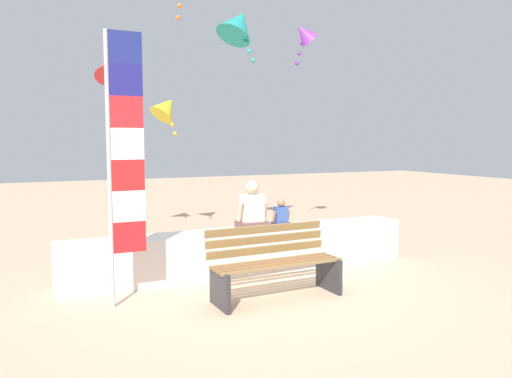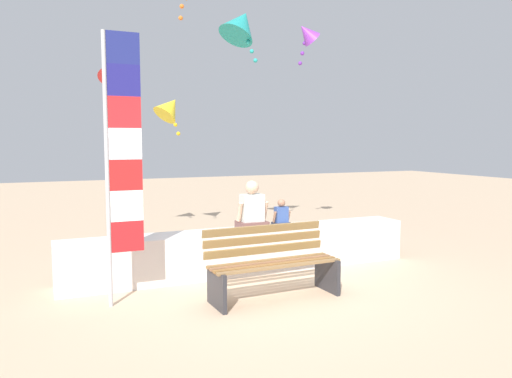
# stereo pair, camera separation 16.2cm
# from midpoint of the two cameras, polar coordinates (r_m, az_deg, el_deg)

# --- Properties ---
(ground_plane) EXTENTS (40.00, 40.00, 0.00)m
(ground_plane) POSITION_cam_midpoint_polar(r_m,az_deg,el_deg) (6.74, 1.07, -11.30)
(ground_plane) COLOR #CDAE8B
(seawall_ledge) EXTENTS (5.35, 0.59, 0.64)m
(seawall_ledge) POSITION_cam_midpoint_polar(r_m,az_deg,el_deg) (7.42, -1.89, -7.16)
(seawall_ledge) COLOR silver
(seawall_ledge) RESTS_ON ground
(park_bench) EXTENTS (1.68, 0.66, 0.88)m
(park_bench) POSITION_cam_midpoint_polar(r_m,az_deg,el_deg) (6.23, 1.36, -8.72)
(park_bench) COLOR olive
(park_bench) RESTS_ON ground
(person_adult) EXTENTS (0.48, 0.35, 0.73)m
(person_adult) POSITION_cam_midpoint_polar(r_m,az_deg,el_deg) (7.35, -1.09, -2.47)
(person_adult) COLOR brown
(person_adult) RESTS_ON seawall_ledge
(person_child) EXTENTS (0.28, 0.21, 0.43)m
(person_child) POSITION_cam_midpoint_polar(r_m,az_deg,el_deg) (7.58, 2.31, -3.13)
(person_child) COLOR #373844
(person_child) RESTS_ON seawall_ledge
(flag_banner) EXTENTS (0.43, 0.05, 3.21)m
(flag_banner) POSITION_cam_midpoint_polar(r_m,az_deg,el_deg) (5.94, -16.11, 4.01)
(flag_banner) COLOR #B7B7BC
(flag_banner) RESTS_ON ground
(kite_yellow) EXTENTS (0.81, 0.71, 0.91)m
(kite_yellow) POSITION_cam_midpoint_polar(r_m,az_deg,el_deg) (10.41, -10.80, 9.27)
(kite_yellow) COLOR yellow
(kite_teal) EXTENTS (1.06, 0.96, 1.17)m
(kite_teal) POSITION_cam_midpoint_polar(r_m,az_deg,el_deg) (9.88, -2.58, 18.53)
(kite_teal) COLOR teal
(kite_purple) EXTENTS (0.53, 0.54, 0.84)m
(kite_purple) POSITION_cam_midpoint_polar(r_m,az_deg,el_deg) (10.15, 5.10, 17.50)
(kite_purple) COLOR purple
(kite_red) EXTENTS (0.66, 0.77, 0.91)m
(kite_red) POSITION_cam_midpoint_polar(r_m,az_deg,el_deg) (9.75, -17.12, 13.26)
(kite_red) COLOR red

